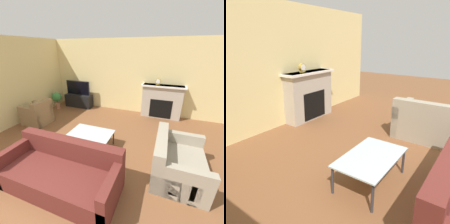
# 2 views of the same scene
# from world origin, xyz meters

# --- Properties ---
(ground_plane) EXTENTS (20.00, 20.00, 0.00)m
(ground_plane) POSITION_xyz_m (0.00, 0.00, 0.00)
(ground_plane) COLOR brown
(wall_back) EXTENTS (8.72, 0.06, 2.70)m
(wall_back) POSITION_xyz_m (0.00, 4.71, 1.35)
(wall_back) COLOR beige
(wall_back) RESTS_ON ground_plane
(wall_left) EXTENTS (0.06, 7.68, 2.70)m
(wall_left) POSITION_xyz_m (-2.89, 2.34, 1.35)
(wall_left) COLOR beige
(wall_left) RESTS_ON ground_plane
(fireplace) EXTENTS (1.47, 0.41, 1.18)m
(fireplace) POSITION_xyz_m (1.56, 4.50, 0.62)
(fireplace) COLOR #B2A899
(fireplace) RESTS_ON ground_plane
(tv_stand) EXTENTS (1.16, 0.42, 0.53)m
(tv_stand) POSITION_xyz_m (-1.81, 4.39, 0.27)
(tv_stand) COLOR black
(tv_stand) RESTS_ON ground_plane
(tv) EXTENTS (1.06, 0.06, 0.58)m
(tv) POSITION_xyz_m (-1.81, 4.39, 0.82)
(tv) COLOR #232328
(tv) RESTS_ON tv_stand
(couch_sectional) EXTENTS (2.13, 0.91, 0.82)m
(couch_sectional) POSITION_xyz_m (0.13, 0.73, 0.29)
(couch_sectional) COLOR #5B231E
(couch_sectional) RESTS_ON ground_plane
(couch_loveseat) EXTENTS (0.94, 1.25, 0.82)m
(couch_loveseat) POSITION_xyz_m (2.06, 1.73, 0.29)
(couch_loveseat) COLOR #9E937F
(couch_loveseat) RESTS_ON ground_plane
(armchair_by_window) EXTENTS (0.80, 0.74, 0.82)m
(armchair_by_window) POSITION_xyz_m (-2.23, 2.51, 0.30)
(armchair_by_window) COLOR #8C704C
(armchair_by_window) RESTS_ON ground_plane
(coffee_table) EXTENTS (1.06, 0.65, 0.41)m
(coffee_table) POSITION_xyz_m (0.06, 1.98, 0.37)
(coffee_table) COLOR #333338
(coffee_table) RESTS_ON ground_plane
(potted_plant) EXTENTS (0.38, 0.38, 0.69)m
(potted_plant) POSITION_xyz_m (-2.53, 3.86, 0.44)
(potted_plant) COLOR #AD704C
(potted_plant) RESTS_ON ground_plane
(mantel_clock) EXTENTS (0.18, 0.07, 0.21)m
(mantel_clock) POSITION_xyz_m (1.36, 4.51, 1.29)
(mantel_clock) COLOR #B79338
(mantel_clock) RESTS_ON fireplace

